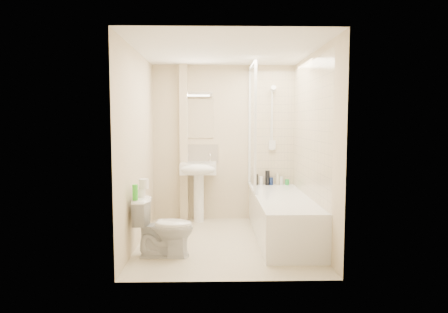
{
  "coord_description": "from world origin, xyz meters",
  "views": [
    {
      "loc": [
        -0.14,
        -4.97,
        1.53
      ],
      "look_at": [
        -0.02,
        0.2,
        1.08
      ],
      "focal_mm": 32.0,
      "sensor_mm": 36.0,
      "label": 1
    }
  ],
  "objects": [
    {
      "name": "bottle_blue",
      "position": [
        0.74,
        1.16,
        0.61
      ],
      "size": [
        0.06,
        0.06,
        0.12
      ],
      "primitive_type": "cylinder",
      "color": "navy",
      "rests_on": "bathtub"
    },
    {
      "name": "bottle_black_b",
      "position": [
        0.68,
        1.16,
        0.66
      ],
      "size": [
        0.07,
        0.07,
        0.22
      ],
      "primitive_type": "cylinder",
      "color": "black",
      "rests_on": "bathtub"
    },
    {
      "name": "pedestal_sink",
      "position": [
        -0.39,
        1.01,
        0.73
      ],
      "size": [
        0.54,
        0.49,
        1.04
      ],
      "color": "white",
      "rests_on": "ground"
    },
    {
      "name": "pipe_boxing",
      "position": [
        -0.62,
        1.19,
        1.2
      ],
      "size": [
        0.12,
        0.12,
        2.4
      ],
      "primitive_type": "cube",
      "color": "beige",
      "rests_on": "ground"
    },
    {
      "name": "bottle_cream",
      "position": [
        0.84,
        1.16,
        0.64
      ],
      "size": [
        0.05,
        0.05,
        0.18
      ],
      "primitive_type": "cylinder",
      "color": "beige",
      "rests_on": "bathtub"
    },
    {
      "name": "strip_light",
      "position": [
        -0.39,
        1.22,
        1.95
      ],
      "size": [
        0.42,
        0.07,
        0.07
      ],
      "primitive_type": "cube",
      "color": "silver",
      "rests_on": "wall_back"
    },
    {
      "name": "bathtub",
      "position": [
        0.75,
        0.2,
        0.29
      ],
      "size": [
        0.7,
        2.1,
        0.55
      ],
      "color": "white",
      "rests_on": "ground"
    },
    {
      "name": "shower_screen",
      "position": [
        0.4,
        0.8,
        1.45
      ],
      "size": [
        0.04,
        0.92,
        1.8
      ],
      "color": "white",
      "rests_on": "bathtub"
    },
    {
      "name": "toilet_roll_upper",
      "position": [
        -0.96,
        -0.43,
        0.82
      ],
      "size": [
        0.11,
        0.11,
        0.11
      ],
      "primitive_type": "cylinder",
      "color": "white",
      "rests_on": "toilet_roll_lower"
    },
    {
      "name": "bottle_black_a",
      "position": [
        0.5,
        1.16,
        0.64
      ],
      "size": [
        0.07,
        0.07,
        0.17
      ],
      "primitive_type": "cylinder",
      "color": "black",
      "rests_on": "bathtub"
    },
    {
      "name": "wall_left",
      "position": [
        -1.1,
        0.0,
        1.2
      ],
      "size": [
        0.02,
        2.5,
        2.4
      ],
      "primitive_type": "cube",
      "color": "beige",
      "rests_on": "ground"
    },
    {
      "name": "toilet",
      "position": [
        -0.72,
        -0.5,
        0.34
      ],
      "size": [
        0.45,
        0.7,
        0.67
      ],
      "primitive_type": "imported",
      "rotation": [
        0.0,
        0.0,
        1.51
      ],
      "color": "white",
      "rests_on": "ground"
    },
    {
      "name": "bottle_white_a",
      "position": [
        0.58,
        1.16,
        0.62
      ],
      "size": [
        0.06,
        0.06,
        0.13
      ],
      "primitive_type": "cylinder",
      "color": "white",
      "rests_on": "bathtub"
    },
    {
      "name": "tile_back",
      "position": [
        0.75,
        1.24,
        1.42
      ],
      "size": [
        0.7,
        0.01,
        1.75
      ],
      "primitive_type": "cube",
      "color": "beige",
      "rests_on": "wall_back"
    },
    {
      "name": "toilet_roll_lower",
      "position": [
        -0.99,
        -0.44,
        0.72
      ],
      "size": [
        0.11,
        0.11,
        0.1
      ],
      "primitive_type": "cylinder",
      "color": "white",
      "rests_on": "toilet"
    },
    {
      "name": "ceiling",
      "position": [
        0.0,
        0.0,
        2.4
      ],
      "size": [
        2.2,
        2.5,
        0.02
      ],
      "primitive_type": "cube",
      "color": "white",
      "rests_on": "wall_back"
    },
    {
      "name": "bottle_green",
      "position": [
        0.98,
        1.16,
        0.59
      ],
      "size": [
        0.06,
        0.06,
        0.09
      ],
      "primitive_type": "cylinder",
      "color": "green",
      "rests_on": "bathtub"
    },
    {
      "name": "wall_right",
      "position": [
        1.1,
        0.0,
        1.2
      ],
      "size": [
        0.02,
        2.5,
        2.4
      ],
      "primitive_type": "cube",
      "color": "beige",
      "rests_on": "ground"
    },
    {
      "name": "tile_right",
      "position": [
        1.09,
        0.2,
        1.42
      ],
      "size": [
        0.01,
        2.1,
        1.75
      ],
      "primitive_type": "cube",
      "color": "beige",
      "rests_on": "wall_right"
    },
    {
      "name": "shower_fixture",
      "position": [
        0.75,
        1.19,
        1.55
      ],
      "size": [
        0.1,
        0.16,
        0.99
      ],
      "color": "white",
      "rests_on": "wall_back"
    },
    {
      "name": "floor",
      "position": [
        0.0,
        0.0,
        0.0
      ],
      "size": [
        2.5,
        2.5,
        0.0
      ],
      "primitive_type": "plane",
      "color": "beige",
      "rests_on": "ground"
    },
    {
      "name": "bottle_white_b",
      "position": [
        0.89,
        1.16,
        0.62
      ],
      "size": [
        0.05,
        0.05,
        0.13
      ],
      "primitive_type": "cylinder",
      "color": "silver",
      "rests_on": "bathtub"
    },
    {
      "name": "wall_back",
      "position": [
        0.0,
        1.25,
        1.2
      ],
      "size": [
        2.2,
        0.02,
        2.4
      ],
      "primitive_type": "cube",
      "color": "beige",
      "rests_on": "ground"
    },
    {
      "name": "green_bottle",
      "position": [
        -1.02,
        -0.62,
        0.76
      ],
      "size": [
        0.06,
        0.06,
        0.17
      ],
      "primitive_type": "cylinder",
      "color": "green",
      "rests_on": "toilet"
    },
    {
      "name": "mirror",
      "position": [
        -0.39,
        1.24,
        1.58
      ],
      "size": [
        0.46,
        0.01,
        0.6
      ],
      "primitive_type": "cube",
      "color": "white",
      "rests_on": "wall_back"
    },
    {
      "name": "splashback",
      "position": [
        -0.39,
        1.24,
        1.03
      ],
      "size": [
        0.6,
        0.02,
        0.3
      ],
      "primitive_type": "cube",
      "color": "beige",
      "rests_on": "wall_back"
    }
  ]
}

